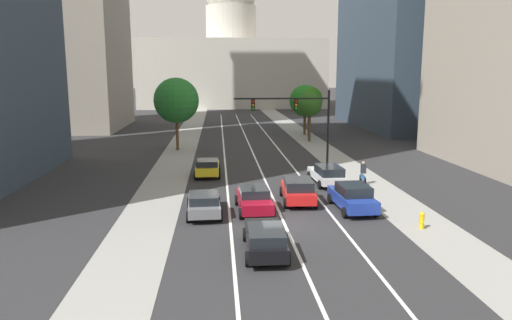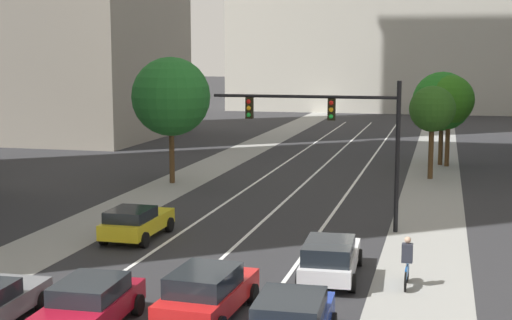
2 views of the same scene
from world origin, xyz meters
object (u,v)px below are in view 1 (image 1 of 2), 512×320
(car_gray, at_px, (204,203))
(car_red, at_px, (298,190))
(car_black, at_px, (265,238))
(traffic_signal_mast, at_px, (299,113))
(street_tree_mid_left, at_px, (176,100))
(car_crimson, at_px, (254,199))
(car_yellow, at_px, (208,167))
(capitol_building, at_px, (231,63))
(street_tree_mid_right, at_px, (305,101))
(street_tree_near_right, at_px, (309,100))
(fire_hydrant, at_px, (422,220))
(car_white, at_px, (327,174))
(street_tree_far_right, at_px, (310,105))
(cyclist, at_px, (363,173))
(car_blue, at_px, (352,197))

(car_gray, relative_size, car_red, 0.97)
(car_black, distance_m, traffic_signal_mast, 21.93)
(traffic_signal_mast, height_order, street_tree_mid_left, street_tree_mid_left)
(car_crimson, relative_size, car_yellow, 1.07)
(capitol_building, xyz_separation_m, street_tree_mid_right, (7.92, -58.07, -5.94))
(street_tree_near_right, bearing_deg, fire_hydrant, -91.88)
(car_black, bearing_deg, car_yellow, 11.05)
(car_white, bearing_deg, street_tree_far_right, -10.08)
(car_gray, distance_m, fire_hydrant, 12.00)
(car_red, bearing_deg, car_yellow, 37.90)
(street_tree_mid_right, bearing_deg, street_tree_far_right, -95.13)
(cyclist, bearing_deg, car_crimson, 127.62)
(car_black, relative_size, car_crimson, 1.06)
(car_gray, relative_size, traffic_signal_mast, 0.52)
(car_white, height_order, traffic_signal_mast, traffic_signal_mast)
(capitol_building, bearing_deg, car_white, -87.09)
(traffic_signal_mast, distance_m, street_tree_mid_right, 21.65)
(cyclist, bearing_deg, car_black, 148.35)
(car_yellow, bearing_deg, capitol_building, -2.76)
(car_black, height_order, street_tree_near_right, street_tree_near_right)
(traffic_signal_mast, bearing_deg, car_gray, -118.33)
(car_blue, bearing_deg, street_tree_mid_right, -7.93)
(car_gray, xyz_separation_m, street_tree_mid_left, (-3.46, 24.15, 4.53))
(car_crimson, bearing_deg, street_tree_far_right, -19.26)
(fire_hydrant, bearing_deg, car_red, 134.44)
(car_red, height_order, car_black, car_red)
(fire_hydrant, relative_size, street_tree_mid_left, 0.12)
(car_crimson, xyz_separation_m, car_yellow, (-2.94, 10.13, -0.02))
(car_red, relative_size, fire_hydrant, 5.00)
(car_black, relative_size, car_yellow, 1.12)
(street_tree_mid_left, bearing_deg, car_yellow, -75.63)
(street_tree_far_right, bearing_deg, car_yellow, -121.88)
(capitol_building, relative_size, car_crimson, 9.72)
(car_white, bearing_deg, street_tree_near_right, -10.62)
(car_red, height_order, car_crimson, car_red)
(cyclist, height_order, street_tree_mid_left, street_tree_mid_left)
(cyclist, bearing_deg, capitol_building, 5.88)
(car_blue, bearing_deg, car_yellow, 37.97)
(car_crimson, relative_size, street_tree_mid_right, 0.67)
(fire_hydrant, bearing_deg, car_white, 104.36)
(capitol_building, distance_m, car_white, 87.53)
(car_white, relative_size, fire_hydrant, 5.21)
(car_blue, relative_size, traffic_signal_mast, 0.55)
(car_yellow, distance_m, street_tree_mid_right, 28.28)
(car_gray, xyz_separation_m, car_crimson, (2.93, 0.56, 0.04))
(street_tree_mid_left, bearing_deg, street_tree_far_right, 19.69)
(street_tree_far_right, bearing_deg, car_crimson, -106.91)
(car_red, xyz_separation_m, street_tree_mid_left, (-9.32, 21.83, 4.45))
(car_yellow, distance_m, street_tree_mid_left, 14.62)
(car_blue, relative_size, car_gray, 1.05)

